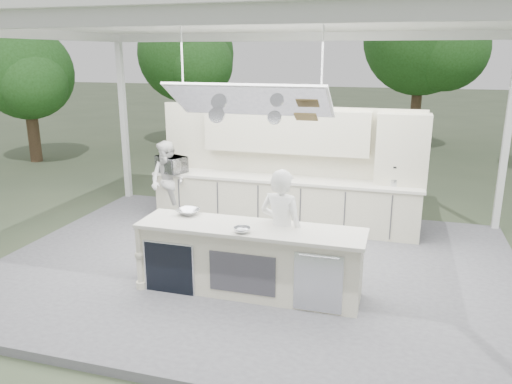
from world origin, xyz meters
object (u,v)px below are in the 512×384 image
(back_counter, at_px, (283,201))
(sous_chef, at_px, (168,182))
(head_chef, at_px, (281,230))
(demo_island, at_px, (248,259))

(back_counter, height_order, sous_chef, sous_chef)
(back_counter, relative_size, head_chef, 2.94)
(demo_island, bearing_deg, head_chef, 27.45)
(demo_island, bearing_deg, back_counter, 93.63)
(head_chef, distance_m, sous_chef, 3.59)
(back_counter, distance_m, sous_chef, 2.26)
(sous_chef, bearing_deg, back_counter, 26.00)
(head_chef, relative_size, sous_chef, 1.09)
(back_counter, xyz_separation_m, head_chef, (0.59, -2.60, 0.38))
(sous_chef, bearing_deg, demo_island, -28.82)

